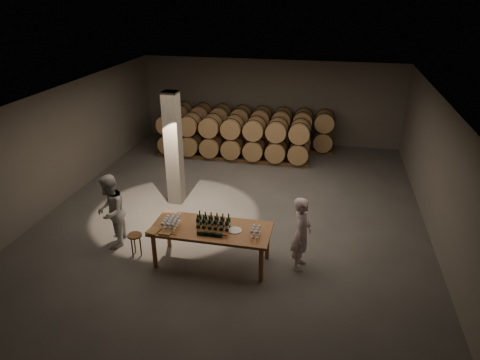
% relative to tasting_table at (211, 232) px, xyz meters
% --- Properties ---
extents(room, '(12.00, 12.00, 12.00)m').
position_rel_tasting_table_xyz_m(room, '(-1.80, 2.70, 0.80)').
color(room, '#504E4B').
rests_on(room, ground).
extents(tasting_table, '(2.60, 1.10, 0.90)m').
position_rel_tasting_table_xyz_m(tasting_table, '(0.00, 0.00, 0.00)').
color(tasting_table, brown).
rests_on(tasting_table, ground).
extents(barrel_stack_back, '(6.26, 0.95, 1.57)m').
position_rel_tasting_table_xyz_m(barrel_stack_back, '(-0.57, 7.70, 0.03)').
color(barrel_stack_back, brown).
rests_on(barrel_stack_back, ground).
extents(barrel_stack_front, '(5.48, 0.95, 1.57)m').
position_rel_tasting_table_xyz_m(barrel_stack_front, '(-0.96, 6.30, 0.03)').
color(barrel_stack_front, brown).
rests_on(barrel_stack_front, ground).
extents(bottle_cluster, '(0.73, 0.23, 0.33)m').
position_rel_tasting_table_xyz_m(bottle_cluster, '(0.04, 0.03, 0.22)').
color(bottle_cluster, black).
rests_on(bottle_cluster, tasting_table).
extents(lying_bottles, '(0.65, 0.09, 0.09)m').
position_rel_tasting_table_xyz_m(lying_bottles, '(0.07, -0.31, 0.15)').
color(lying_bottles, black).
rests_on(lying_bottles, tasting_table).
extents(glass_cluster_left, '(0.31, 0.53, 0.19)m').
position_rel_tasting_table_xyz_m(glass_cluster_left, '(-0.88, -0.07, 0.24)').
color(glass_cluster_left, silver).
rests_on(glass_cluster_left, tasting_table).
extents(glass_cluster_right, '(0.19, 0.30, 0.17)m').
position_rel_tasting_table_xyz_m(glass_cluster_right, '(0.99, -0.06, 0.23)').
color(glass_cluster_right, silver).
rests_on(glass_cluster_right, tasting_table).
extents(plate, '(0.29, 0.29, 0.02)m').
position_rel_tasting_table_xyz_m(plate, '(0.53, -0.00, 0.11)').
color(plate, silver).
rests_on(plate, tasting_table).
extents(notebook_near, '(0.26, 0.21, 0.03)m').
position_rel_tasting_table_xyz_m(notebook_near, '(-0.89, -0.41, 0.12)').
color(notebook_near, olive).
rests_on(notebook_near, tasting_table).
extents(notebook_corner, '(0.30, 0.35, 0.03)m').
position_rel_tasting_table_xyz_m(notebook_corner, '(-1.17, -0.39, 0.12)').
color(notebook_corner, olive).
rests_on(notebook_corner, tasting_table).
extents(pen, '(0.13, 0.01, 0.01)m').
position_rel_tasting_table_xyz_m(pen, '(-0.70, -0.44, 0.11)').
color(pen, black).
rests_on(pen, tasting_table).
extents(stool, '(0.33, 0.33, 0.55)m').
position_rel_tasting_table_xyz_m(stool, '(-1.79, -0.09, -0.35)').
color(stool, brown).
rests_on(stool, ground).
extents(person_man, '(0.48, 0.66, 1.70)m').
position_rel_tasting_table_xyz_m(person_man, '(1.94, 0.26, 0.05)').
color(person_man, beige).
rests_on(person_man, ground).
extents(person_woman, '(0.88, 1.02, 1.80)m').
position_rel_tasting_table_xyz_m(person_woman, '(-2.49, 0.23, 0.10)').
color(person_woman, silver).
rests_on(person_woman, ground).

